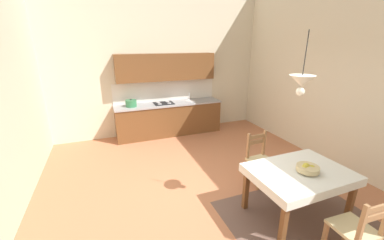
{
  "coord_description": "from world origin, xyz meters",
  "views": [
    {
      "loc": [
        -1.54,
        -3.09,
        2.47
      ],
      "look_at": [
        -0.06,
        0.75,
        1.11
      ],
      "focal_mm": 22.02,
      "sensor_mm": 36.0,
      "label": 1
    }
  ],
  "objects_px": {
    "dining_table": "(299,178)",
    "kitchen_cabinetry": "(168,104)",
    "pendant_lamp": "(302,82)",
    "dining_chair_camera_side": "(357,230)",
    "fruit_bowl": "(308,168)",
    "dining_chair_kitchen_side": "(260,160)"
  },
  "relations": [
    {
      "from": "dining_table",
      "to": "kitchen_cabinetry",
      "type": "bearing_deg",
      "value": 101.99
    },
    {
      "from": "pendant_lamp",
      "to": "dining_table",
      "type": "bearing_deg",
      "value": -45.93
    },
    {
      "from": "kitchen_cabinetry",
      "to": "pendant_lamp",
      "type": "relative_size",
      "value": 3.61
    },
    {
      "from": "kitchen_cabinetry",
      "to": "dining_chair_camera_side",
      "type": "bearing_deg",
      "value": -79.68
    },
    {
      "from": "kitchen_cabinetry",
      "to": "fruit_bowl",
      "type": "bearing_deg",
      "value": -77.52
    },
    {
      "from": "kitchen_cabinetry",
      "to": "dining_table",
      "type": "relative_size",
      "value": 2.09
    },
    {
      "from": "pendant_lamp",
      "to": "dining_chair_camera_side",
      "type": "bearing_deg",
      "value": -81.77
    },
    {
      "from": "pendant_lamp",
      "to": "fruit_bowl",
      "type": "bearing_deg",
      "value": -49.26
    },
    {
      "from": "kitchen_cabinetry",
      "to": "fruit_bowl",
      "type": "relative_size",
      "value": 9.68
    },
    {
      "from": "fruit_bowl",
      "to": "pendant_lamp",
      "type": "height_order",
      "value": "pendant_lamp"
    },
    {
      "from": "dining_table",
      "to": "pendant_lamp",
      "type": "bearing_deg",
      "value": 134.07
    },
    {
      "from": "dining_chair_kitchen_side",
      "to": "pendant_lamp",
      "type": "bearing_deg",
      "value": -100.56
    },
    {
      "from": "dining_table",
      "to": "dining_chair_kitchen_side",
      "type": "bearing_deg",
      "value": 86.59
    },
    {
      "from": "dining_chair_kitchen_side",
      "to": "pendant_lamp",
      "type": "xyz_separation_m",
      "value": [
        -0.16,
        -0.85,
        1.55
      ]
    },
    {
      "from": "dining_chair_camera_side",
      "to": "pendant_lamp",
      "type": "distance_m",
      "value": 1.83
    },
    {
      "from": "pendant_lamp",
      "to": "kitchen_cabinetry",
      "type": "bearing_deg",
      "value": 100.85
    },
    {
      "from": "kitchen_cabinetry",
      "to": "dining_chair_kitchen_side",
      "type": "distance_m",
      "value": 3.12
    },
    {
      "from": "dining_chair_camera_side",
      "to": "fruit_bowl",
      "type": "height_order",
      "value": "dining_chair_camera_side"
    },
    {
      "from": "dining_chair_camera_side",
      "to": "pendant_lamp",
      "type": "xyz_separation_m",
      "value": [
        -0.14,
        0.96,
        1.55
      ]
    },
    {
      "from": "kitchen_cabinetry",
      "to": "fruit_bowl",
      "type": "height_order",
      "value": "kitchen_cabinetry"
    },
    {
      "from": "dining_table",
      "to": "fruit_bowl",
      "type": "height_order",
      "value": "fruit_bowl"
    },
    {
      "from": "kitchen_cabinetry",
      "to": "pendant_lamp",
      "type": "height_order",
      "value": "pendant_lamp"
    }
  ]
}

